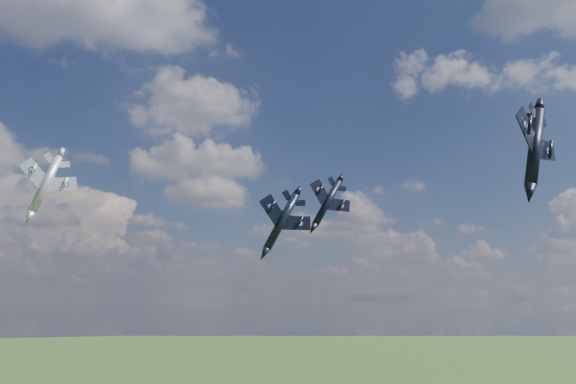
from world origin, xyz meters
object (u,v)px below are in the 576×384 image
object	(u,v)px
jet_high_navy	(327,203)
jet_right_navy	(535,147)
jet_lead_navy	(282,221)
jet_left_silver	(46,184)

from	to	relation	value
jet_high_navy	jet_right_navy	bearing A→B (deg)	-84.34
jet_lead_navy	jet_right_navy	size ratio (longest dim) A/B	0.88
jet_lead_navy	jet_high_navy	bearing A→B (deg)	61.10
jet_lead_navy	jet_right_navy	distance (m)	39.38
jet_left_silver	jet_right_navy	bearing A→B (deg)	-41.06
jet_lead_navy	jet_right_navy	xyz separation A→B (m)	(24.32, -30.25, 6.64)
jet_high_navy	jet_left_silver	xyz separation A→B (m)	(-53.80, -13.50, -1.97)
jet_right_navy	jet_high_navy	xyz separation A→B (m)	(-7.21, 52.83, 1.00)
jet_right_navy	jet_lead_navy	bearing A→B (deg)	105.14
jet_right_navy	jet_left_silver	world-z (taller)	jet_right_navy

